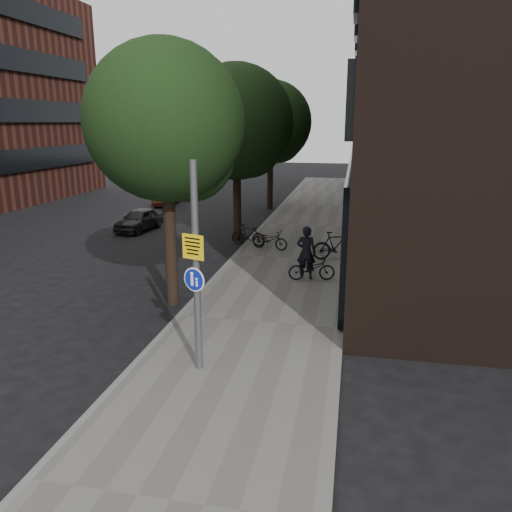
% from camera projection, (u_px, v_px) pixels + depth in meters
% --- Properties ---
extents(ground, '(120.00, 120.00, 0.00)m').
position_uv_depth(ground, '(217.00, 387.00, 10.28)').
color(ground, black).
rests_on(ground, ground).
extents(sidewalk, '(4.50, 60.00, 0.12)m').
position_uv_depth(sidewalk, '(290.00, 259.00, 19.69)').
color(sidewalk, slate).
rests_on(sidewalk, ground).
extents(curb_edge, '(0.15, 60.00, 0.13)m').
position_uv_depth(curb_edge, '(235.00, 256.00, 20.11)').
color(curb_edge, slate).
rests_on(curb_edge, ground).
extents(building_right_dark_brick, '(12.00, 40.00, 18.00)m').
position_uv_depth(building_right_dark_brick, '(471.00, 52.00, 27.22)').
color(building_right_dark_brick, black).
rests_on(building_right_dark_brick, ground).
extents(street_tree_near, '(4.40, 4.40, 7.50)m').
position_uv_depth(street_tree_near, '(170.00, 129.00, 13.83)').
color(street_tree_near, black).
rests_on(street_tree_near, ground).
extents(street_tree_mid, '(5.00, 5.00, 7.80)m').
position_uv_depth(street_tree_mid, '(239.00, 126.00, 21.88)').
color(street_tree_mid, black).
rests_on(street_tree_mid, ground).
extents(street_tree_far, '(5.00, 5.00, 7.80)m').
position_uv_depth(street_tree_far, '(272.00, 125.00, 30.41)').
color(street_tree_far, black).
rests_on(street_tree_far, ground).
extents(signpost, '(0.50, 0.20, 4.46)m').
position_uv_depth(signpost, '(196.00, 268.00, 10.26)').
color(signpost, '#595B5E').
rests_on(signpost, sidewalk).
extents(pedestrian, '(0.70, 0.49, 1.81)m').
position_uv_depth(pedestrian, '(306.00, 252.00, 16.87)').
color(pedestrian, black).
rests_on(pedestrian, sidewalk).
extents(parked_bike_facade_near, '(1.64, 0.85, 0.82)m').
position_uv_depth(parked_bike_facade_near, '(312.00, 268.00, 16.79)').
color(parked_bike_facade_near, black).
rests_on(parked_bike_facade_near, sidewalk).
extents(parked_bike_facade_far, '(1.91, 1.08, 1.10)m').
position_uv_depth(parked_bike_facade_far, '(336.00, 246.00, 19.30)').
color(parked_bike_facade_far, black).
rests_on(parked_bike_facade_far, sidewalk).
extents(parked_bike_curb_near, '(1.66, 0.93, 0.83)m').
position_uv_depth(parked_bike_curb_near, '(270.00, 240.00, 20.89)').
color(parked_bike_curb_near, black).
rests_on(parked_bike_curb_near, sidewalk).
extents(parked_bike_curb_far, '(1.60, 0.68, 0.93)m').
position_uv_depth(parked_bike_curb_far, '(248.00, 235.00, 21.51)').
color(parked_bike_curb_far, black).
rests_on(parked_bike_curb_far, sidewalk).
extents(parked_car_near, '(1.73, 3.41, 1.11)m').
position_uv_depth(parked_car_near, '(139.00, 220.00, 25.10)').
color(parked_car_near, black).
rests_on(parked_car_near, ground).
extents(parked_car_mid, '(1.63, 3.57, 1.14)m').
position_uv_depth(parked_car_mid, '(167.00, 196.00, 33.06)').
color(parked_car_mid, maroon).
rests_on(parked_car_mid, ground).
extents(parked_car_far, '(1.92, 3.97, 1.11)m').
position_uv_depth(parked_car_far, '(187.00, 188.00, 36.99)').
color(parked_car_far, black).
rests_on(parked_car_far, ground).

